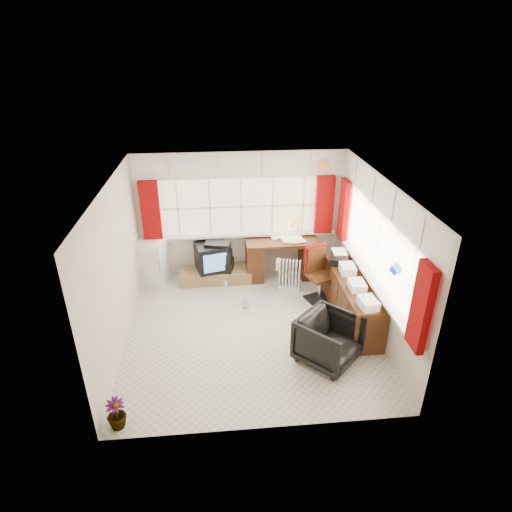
{
  "coord_description": "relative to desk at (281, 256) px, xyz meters",
  "views": [
    {
      "loc": [
        -0.46,
        -5.74,
        4.28
      ],
      "look_at": [
        0.14,
        0.55,
        1.1
      ],
      "focal_mm": 30.0,
      "sensor_mm": 36.0,
      "label": 1
    }
  ],
  "objects": [
    {
      "name": "overhead_cabinets",
      "position": [
        0.21,
        -0.82,
        1.8
      ],
      "size": [
        3.98,
        3.98,
        0.48
      ],
      "color": "white",
      "rests_on": "room_walls"
    },
    {
      "name": "tv_bench",
      "position": [
        -1.32,
        -0.08,
        -0.33
      ],
      "size": [
        1.4,
        0.5,
        0.25
      ],
      "primitive_type": "cube",
      "color": "olive",
      "rests_on": "ground"
    },
    {
      "name": "flower_vase",
      "position": [
        -2.57,
        -3.6,
        -0.24
      ],
      "size": [
        0.3,
        0.3,
        0.42
      ],
      "primitive_type": "imported",
      "rotation": [
        0.0,
        0.0,
        0.35
      ],
      "color": "black",
      "rests_on": "ground"
    },
    {
      "name": "office_chair",
      "position": [
        0.31,
        -2.63,
        -0.08
      ],
      "size": [
        1.14,
        1.14,
        0.74
      ],
      "primitive_type": "imported",
      "rotation": [
        0.0,
        0.0,
        0.79
      ],
      "color": "black",
      "rests_on": "ground"
    },
    {
      "name": "window_back",
      "position": [
        -0.77,
        0.14,
        0.49
      ],
      "size": [
        3.7,
        0.12,
        3.6
      ],
      "color": "beige",
      "rests_on": "room_walls"
    },
    {
      "name": "radiator",
      "position": [
        0.08,
        -0.55,
        -0.2
      ],
      "size": [
        0.44,
        0.28,
        0.62
      ],
      "color": "white",
      "rests_on": "ground"
    },
    {
      "name": "curtains",
      "position": [
        0.15,
        -0.87,
        1.0
      ],
      "size": [
        3.83,
        3.83,
        1.15
      ],
      "color": "#990808",
      "rests_on": "room_walls"
    },
    {
      "name": "window_right",
      "position": [
        1.17,
        -1.8,
        0.49
      ],
      "size": [
        0.12,
        3.7,
        3.6
      ],
      "color": "beige",
      "rests_on": "room_walls"
    },
    {
      "name": "task_chair",
      "position": [
        0.53,
        -0.89,
        0.1
      ],
      "size": [
        0.56,
        0.58,
        1.03
      ],
      "color": "black",
      "rests_on": "ground"
    },
    {
      "name": "desk",
      "position": [
        0.0,
        0.0,
        0.0
      ],
      "size": [
        1.42,
        0.72,
        0.85
      ],
      "color": "#452510",
      "rests_on": "ground"
    },
    {
      "name": "mini_fridge",
      "position": [
        -2.54,
        -0.0,
        -0.01
      ],
      "size": [
        0.63,
        0.64,
        0.89
      ],
      "color": "white",
      "rests_on": "ground"
    },
    {
      "name": "file_tray",
      "position": [
        0.87,
        -0.94,
        0.36
      ],
      "size": [
        0.42,
        0.47,
        0.13
      ],
      "primitive_type": "cube",
      "rotation": [
        0.0,
        0.0,
        -0.34
      ],
      "color": "black",
      "rests_on": "credenza"
    },
    {
      "name": "desk_lamp",
      "position": [
        0.35,
        0.11,
        0.69
      ],
      "size": [
        0.19,
        0.18,
        0.46
      ],
      "color": "#E8A309",
      "rests_on": "desk"
    },
    {
      "name": "spray_bottle_b",
      "position": [
        -1.14,
        -0.31,
        -0.37
      ],
      "size": [
        0.11,
        0.11,
        0.17
      ],
      "primitive_type": "imported",
      "rotation": [
        0.0,
        0.0,
        -0.72
      ],
      "color": "#97E1DD",
      "rests_on": "ground"
    },
    {
      "name": "room_walls",
      "position": [
        -0.77,
        -1.8,
        1.05
      ],
      "size": [
        4.0,
        4.0,
        4.0
      ],
      "color": "beige",
      "rests_on": "ground"
    },
    {
      "name": "hifi_stack",
      "position": [
        -1.26,
        -0.08,
        0.07
      ],
      "size": [
        0.62,
        0.46,
        0.59
      ],
      "color": "black",
      "rests_on": "tv_bench"
    },
    {
      "name": "spray_bottle_a",
      "position": [
        -0.79,
        -1.11,
        -0.31
      ],
      "size": [
        0.14,
        0.14,
        0.28
      ],
      "primitive_type": "imported",
      "rotation": [
        0.0,
        0.0,
        0.38
      ],
      "color": "silver",
      "rests_on": "ground"
    },
    {
      "name": "ground",
      "position": [
        -0.77,
        -1.8,
        -0.45
      ],
      "size": [
        4.0,
        4.0,
        0.0
      ],
      "primitive_type": "plane",
      "color": "beige",
      "rests_on": "ground"
    },
    {
      "name": "credenza",
      "position": [
        0.96,
        -1.6,
        -0.06
      ],
      "size": [
        0.5,
        2.0,
        0.85
      ],
      "color": "#452510",
      "rests_on": "ground"
    },
    {
      "name": "crt_tv",
      "position": [
        -1.38,
        -0.06,
        0.07
      ],
      "size": [
        0.7,
        0.67,
        0.54
      ],
      "color": "black",
      "rests_on": "tv_bench"
    }
  ]
}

